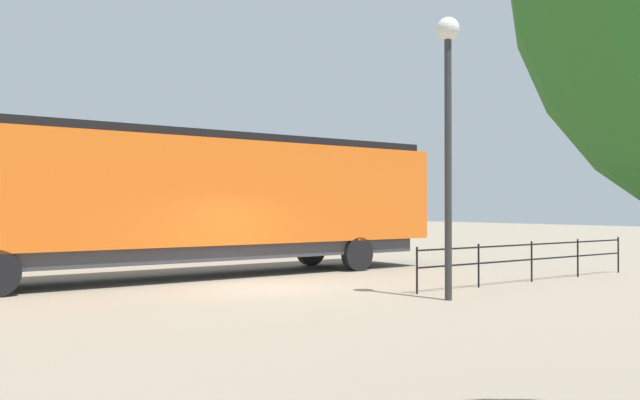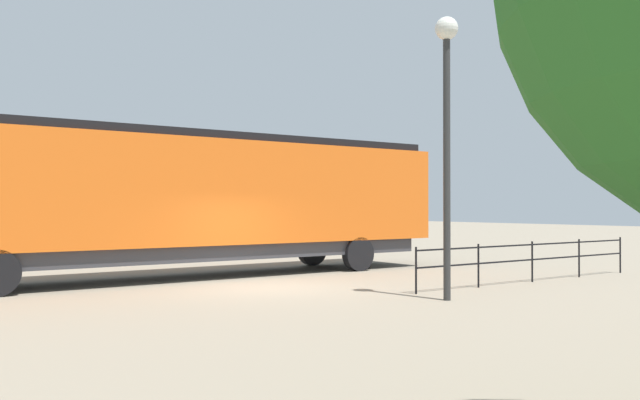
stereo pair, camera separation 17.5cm
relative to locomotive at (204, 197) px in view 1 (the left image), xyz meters
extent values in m
plane|color=gray|center=(3.49, 0.09, -2.38)|extent=(120.00, 120.00, 0.00)
cube|color=orange|center=(0.00, -0.56, 0.13)|extent=(2.92, 16.82, 3.01)
cube|color=black|center=(0.00, 6.57, -0.32)|extent=(2.80, 2.56, 2.11)
cube|color=black|center=(0.00, -0.56, 1.75)|extent=(2.63, 16.15, 0.24)
cube|color=#38383D|center=(0.00, -0.56, -1.60)|extent=(2.63, 15.48, 0.45)
cylinder|color=black|center=(-1.31, 4.82, -1.83)|extent=(0.30, 1.10, 1.10)
cylinder|color=black|center=(1.31, 4.82, -1.83)|extent=(0.30, 1.10, 1.10)
cylinder|color=#2D2D2D|center=(7.79, 2.14, 0.58)|extent=(0.16, 0.16, 5.92)
sphere|color=silver|center=(7.79, 2.14, 3.70)|extent=(0.52, 0.52, 0.52)
cube|color=black|center=(6.61, 6.74, -1.34)|extent=(0.04, 8.83, 0.04)
cube|color=black|center=(6.61, 6.74, -1.76)|extent=(0.04, 8.83, 0.04)
cylinder|color=black|center=(6.61, 2.33, -1.81)|extent=(0.05, 0.05, 1.13)
cylinder|color=black|center=(6.61, 4.54, -1.81)|extent=(0.05, 0.05, 1.13)
cylinder|color=black|center=(6.61, 6.74, -1.81)|extent=(0.05, 0.05, 1.13)
cylinder|color=black|center=(6.61, 8.95, -1.81)|extent=(0.05, 0.05, 1.13)
cylinder|color=black|center=(6.61, 11.16, -1.81)|extent=(0.05, 0.05, 1.13)
camera|label=1|loc=(18.22, -9.01, -0.29)|focal=37.73mm
camera|label=2|loc=(18.33, -8.87, -0.29)|focal=37.73mm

